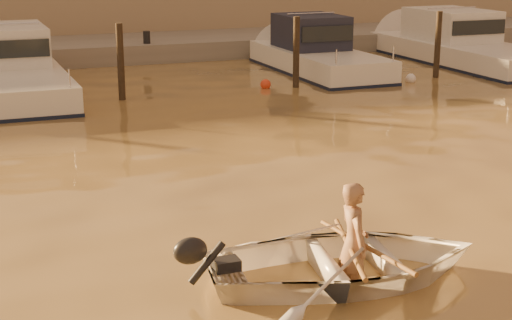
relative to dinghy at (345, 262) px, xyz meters
name	(u,v)px	position (x,y,z in m)	size (l,w,h in m)	color
dinghy	(345,262)	(0.00, 0.00, 0.00)	(2.45, 3.43, 0.71)	white
person	(354,243)	(0.10, -0.01, 0.24)	(0.56, 0.37, 1.54)	#996B4C
outboard_motor	(225,269)	(-1.48, 0.22, 0.04)	(0.90, 0.40, 0.70)	black
oar_port	(365,246)	(0.25, -0.04, 0.18)	(0.06, 0.06, 2.10)	brown
oar_starboard	(350,247)	(0.05, -0.01, 0.18)	(0.06, 0.06, 2.10)	brown
moored_boat_2	(10,70)	(-2.76, 14.46, 0.39)	(2.64, 8.72, 1.75)	white
moored_boat_4	(319,52)	(6.62, 14.46, 0.39)	(2.28, 7.02, 1.75)	white
moored_boat_5	(464,44)	(12.11, 14.46, 0.39)	(2.70, 8.90, 1.75)	white
piling_2	(121,66)	(-0.15, 12.26, 0.66)	(0.18, 0.18, 2.20)	#2D2319
piling_3	(296,56)	(4.85, 12.26, 0.66)	(0.18, 0.18, 2.20)	#2D2319
piling_4	(437,48)	(9.55, 12.26, 0.66)	(0.18, 0.18, 2.20)	#2D2319
fender_c	(55,109)	(-2.02, 11.22, -0.14)	(0.30, 0.30, 0.30)	white
fender_d	(266,84)	(4.01, 12.49, -0.14)	(0.30, 0.30, 0.30)	red
fender_e	(411,79)	(8.38, 11.82, -0.14)	(0.30, 0.30, 0.30)	white
quay	(82,55)	(0.05, 19.96, -0.09)	(52.00, 4.00, 1.00)	gray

